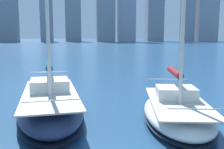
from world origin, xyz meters
The scene contains 3 objects.
city_skyline centered at (-6.85, -161.62, 21.18)m, with size 172.81×23.71×52.62m.
sailboat_maroon centered at (-2.87, -5.93, 0.64)m, with size 3.97×7.01×11.83m.
sailboat_teal centered at (2.87, -7.04, 0.73)m, with size 3.95×8.13×9.95m.
Camera 1 is at (1.33, 5.12, 3.95)m, focal length 42.00 mm.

